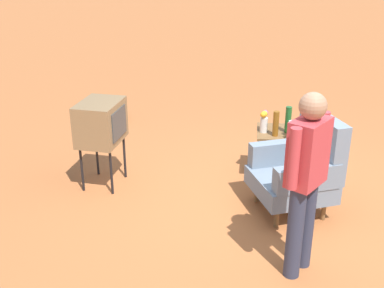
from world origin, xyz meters
The scene contains 11 objects.
ground_plane centered at (0.00, 0.00, 0.00)m, with size 60.00×60.00×0.00m, color #AD6033.
armchair centered at (0.00, 0.29, 0.50)m, with size 1.00×1.01×1.06m.
side_table centered at (-0.79, 0.11, 0.51)m, with size 0.56×0.56×0.60m.
tv_on_stand centered at (-0.32, -1.96, 0.78)m, with size 0.64×0.50×1.03m.
person_standing centered at (1.07, 0.21, 0.94)m, with size 0.49×0.38×1.64m.
bottle_short_clear centered at (-0.62, 0.21, 0.70)m, with size 0.06×0.06×0.20m, color silver.
soda_can_red centered at (-0.62, 0.29, 0.66)m, with size 0.07×0.07×0.12m, color red.
bottle_tall_amber centered at (-0.64, 0.03, 0.75)m, with size 0.07×0.07×0.30m, color brown.
bottle_wine_green centered at (-0.77, 0.18, 0.76)m, with size 0.07×0.07×0.32m, color #1E5623.
flower_vase centered at (-0.74, -0.10, 0.74)m, with size 0.15×0.09×0.27m.
shrub_far centered at (-2.52, -2.51, 0.17)m, with size 0.44×0.44×0.34m, color olive.
Camera 1 is at (4.69, -0.28, 2.70)m, focal length 45.12 mm.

